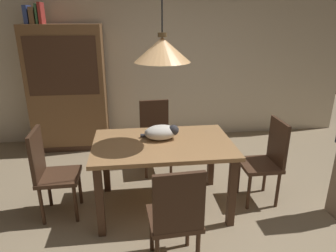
% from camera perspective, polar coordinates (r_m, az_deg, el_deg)
% --- Properties ---
extents(ground, '(10.00, 10.00, 0.00)m').
position_cam_1_polar(ground, '(3.01, 2.83, -20.28)').
color(ground, '#998466').
extents(back_wall, '(6.40, 0.10, 2.90)m').
position_cam_1_polar(back_wall, '(4.95, -2.19, 14.19)').
color(back_wall, beige).
rests_on(back_wall, ground).
extents(dining_table, '(1.40, 0.90, 0.75)m').
position_cam_1_polar(dining_table, '(3.08, -0.97, -4.83)').
color(dining_table, '#A87A4C').
rests_on(dining_table, ground).
extents(chair_far_back, '(0.43, 0.43, 0.93)m').
position_cam_1_polar(chair_far_back, '(3.94, -2.38, -1.36)').
color(chair_far_back, '#472D1E').
rests_on(chair_far_back, ground).
extents(chair_near_front, '(0.43, 0.43, 0.93)m').
position_cam_1_polar(chair_near_front, '(2.40, 1.50, -16.56)').
color(chair_near_front, '#472D1E').
rests_on(chair_near_front, ground).
extents(chair_left_side, '(0.41, 0.41, 0.93)m').
position_cam_1_polar(chair_left_side, '(3.24, -21.40, -7.73)').
color(chair_left_side, '#472D1E').
rests_on(chair_left_side, ground).
extents(chair_right_side, '(0.40, 0.40, 0.93)m').
position_cam_1_polar(chair_right_side, '(3.44, 18.19, -5.71)').
color(chair_right_side, '#472D1E').
rests_on(chair_right_side, ground).
extents(cat_sleeping, '(0.39, 0.26, 0.16)m').
position_cam_1_polar(cat_sleeping, '(3.10, -1.15, -1.17)').
color(cat_sleeping, silver).
rests_on(cat_sleeping, dining_table).
extents(pendant_lamp, '(0.52, 0.52, 1.30)m').
position_cam_1_polar(pendant_lamp, '(2.82, -1.09, 14.26)').
color(pendant_lamp, '#E0A86B').
extents(hutch_bookcase, '(1.12, 0.45, 1.85)m').
position_cam_1_polar(hutch_bookcase, '(4.79, -18.32, 6.22)').
color(hutch_bookcase, brown).
rests_on(hutch_bookcase, ground).
extents(book_blue_wide, '(0.06, 0.24, 0.24)m').
position_cam_1_polar(book_blue_wide, '(4.78, -25.01, 18.51)').
color(book_blue_wide, '#384C93').
rests_on(book_blue_wide, hutch_bookcase).
extents(book_brown_thick, '(0.06, 0.24, 0.22)m').
position_cam_1_polar(book_brown_thick, '(4.76, -24.09, 18.52)').
color(book_brown_thick, brown).
rests_on(book_brown_thick, hutch_bookcase).
extents(book_green_slim, '(0.03, 0.20, 0.26)m').
position_cam_1_polar(book_green_slim, '(4.75, -23.38, 18.85)').
color(book_green_slim, '#427A4C').
rests_on(book_green_slim, hutch_bookcase).
extents(book_red_tall, '(0.04, 0.22, 0.28)m').
position_cam_1_polar(book_red_tall, '(4.73, -22.80, 19.05)').
color(book_red_tall, '#B73833').
rests_on(book_red_tall, hutch_bookcase).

